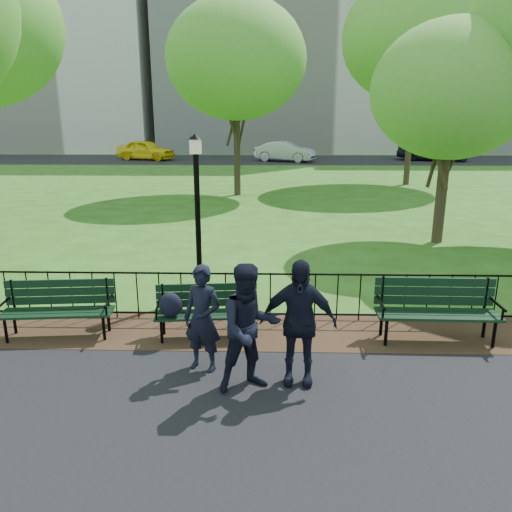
{
  "coord_description": "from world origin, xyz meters",
  "views": [
    {
      "loc": [
        0.56,
        -6.4,
        3.61
      ],
      "look_at": [
        0.36,
        1.5,
        1.35
      ],
      "focal_mm": 35.0,
      "sensor_mm": 36.0,
      "label": 1
    }
  ],
  "objects_px": {
    "park_bench_left_a": "(58,303)",
    "sedan_silver": "(285,152)",
    "park_bench_right_a": "(436,303)",
    "tree_far_c": "(236,59)",
    "tree_far_e": "(418,38)",
    "park_bench_main": "(192,305)",
    "taxi": "(146,150)",
    "person_mid": "(250,328)",
    "person_left": "(203,319)",
    "lamppost": "(198,211)",
    "sedan_dark": "(432,150)",
    "tree_near_e": "(452,91)",
    "person_right": "(298,322)"
  },
  "relations": [
    {
      "from": "park_bench_left_a",
      "to": "sedan_silver",
      "type": "height_order",
      "value": "sedan_silver"
    },
    {
      "from": "park_bench_right_a",
      "to": "tree_far_c",
      "type": "relative_size",
      "value": 0.23
    },
    {
      "from": "tree_far_e",
      "to": "sedan_silver",
      "type": "relative_size",
      "value": 2.22
    },
    {
      "from": "park_bench_left_a",
      "to": "park_bench_main",
      "type": "bearing_deg",
      "value": -7.12
    },
    {
      "from": "park_bench_main",
      "to": "tree_far_e",
      "type": "bearing_deg",
      "value": 60.25
    },
    {
      "from": "sedan_silver",
      "to": "tree_far_c",
      "type": "bearing_deg",
      "value": -166.98
    },
    {
      "from": "sedan_silver",
      "to": "taxi",
      "type": "bearing_deg",
      "value": 106.39
    },
    {
      "from": "person_mid",
      "to": "sedan_silver",
      "type": "bearing_deg",
      "value": 66.7
    },
    {
      "from": "park_bench_right_a",
      "to": "person_mid",
      "type": "xyz_separation_m",
      "value": [
        -2.99,
        -1.62,
        0.26
      ]
    },
    {
      "from": "person_left",
      "to": "person_mid",
      "type": "distance_m",
      "value": 0.87
    },
    {
      "from": "tree_far_c",
      "to": "person_mid",
      "type": "relative_size",
      "value": 4.83
    },
    {
      "from": "lamppost",
      "to": "sedan_dark",
      "type": "xyz_separation_m",
      "value": [
        14.39,
        31.37,
        -0.97
      ]
    },
    {
      "from": "tree_near_e",
      "to": "person_right",
      "type": "height_order",
      "value": "tree_near_e"
    },
    {
      "from": "tree_near_e",
      "to": "tree_far_e",
      "type": "xyz_separation_m",
      "value": [
        2.36,
        12.45,
        3.01
      ]
    },
    {
      "from": "park_bench_left_a",
      "to": "tree_far_c",
      "type": "height_order",
      "value": "tree_far_c"
    },
    {
      "from": "tree_near_e",
      "to": "person_right",
      "type": "distance_m",
      "value": 9.81
    },
    {
      "from": "park_bench_left_a",
      "to": "person_left",
      "type": "xyz_separation_m",
      "value": [
        2.57,
        -1.11,
        0.21
      ]
    },
    {
      "from": "person_right",
      "to": "sedan_dark",
      "type": "distance_m",
      "value": 36.96
    },
    {
      "from": "lamppost",
      "to": "person_left",
      "type": "distance_m",
      "value": 3.23
    },
    {
      "from": "person_left",
      "to": "sedan_silver",
      "type": "xyz_separation_m",
      "value": [
        2.18,
        33.23,
        -0.01
      ]
    },
    {
      "from": "lamppost",
      "to": "tree_far_c",
      "type": "distance_m",
      "value": 13.98
    },
    {
      "from": "park_bench_main",
      "to": "park_bench_right_a",
      "type": "height_order",
      "value": "park_bench_right_a"
    },
    {
      "from": "sedan_dark",
      "to": "park_bench_right_a",
      "type": "bearing_deg",
      "value": 179.75
    },
    {
      "from": "park_bench_right_a",
      "to": "person_left",
      "type": "relative_size",
      "value": 1.25
    },
    {
      "from": "park_bench_main",
      "to": "taxi",
      "type": "height_order",
      "value": "taxi"
    },
    {
      "from": "person_mid",
      "to": "sedan_silver",
      "type": "xyz_separation_m",
      "value": [
        1.49,
        33.74,
        -0.11
      ]
    },
    {
      "from": "park_bench_left_a",
      "to": "lamppost",
      "type": "relative_size",
      "value": 0.57
    },
    {
      "from": "person_left",
      "to": "taxi",
      "type": "xyz_separation_m",
      "value": [
        -9.08,
        34.36,
        0.01
      ]
    },
    {
      "from": "sedan_silver",
      "to": "sedan_dark",
      "type": "xyz_separation_m",
      "value": [
        11.74,
        1.19,
        0.02
      ]
    },
    {
      "from": "tree_far_c",
      "to": "person_mid",
      "type": "height_order",
      "value": "tree_far_c"
    },
    {
      "from": "person_mid",
      "to": "sedan_dark",
      "type": "xyz_separation_m",
      "value": [
        13.23,
        34.93,
        -0.09
      ]
    },
    {
      "from": "park_bench_main",
      "to": "person_mid",
      "type": "distance_m",
      "value": 1.88
    },
    {
      "from": "park_bench_right_a",
      "to": "person_mid",
      "type": "height_order",
      "value": "person_mid"
    },
    {
      "from": "park_bench_right_a",
      "to": "lamppost",
      "type": "relative_size",
      "value": 0.6
    },
    {
      "from": "person_left",
      "to": "park_bench_left_a",
      "type": "bearing_deg",
      "value": 175.43
    },
    {
      "from": "person_left",
      "to": "person_right",
      "type": "relative_size",
      "value": 0.89
    },
    {
      "from": "tree_far_e",
      "to": "person_mid",
      "type": "bearing_deg",
      "value": -109.98
    },
    {
      "from": "tree_far_e",
      "to": "person_right",
      "type": "relative_size",
      "value": 5.87
    },
    {
      "from": "person_mid",
      "to": "taxi",
      "type": "xyz_separation_m",
      "value": [
        -9.77,
        34.88,
        -0.08
      ]
    },
    {
      "from": "park_bench_main",
      "to": "tree_far_e",
      "type": "height_order",
      "value": "tree_far_e"
    },
    {
      "from": "park_bench_right_a",
      "to": "tree_near_e",
      "type": "height_order",
      "value": "tree_near_e"
    },
    {
      "from": "lamppost",
      "to": "tree_far_e",
      "type": "height_order",
      "value": "tree_far_e"
    },
    {
      "from": "taxi",
      "to": "sedan_silver",
      "type": "relative_size",
      "value": 1.0
    },
    {
      "from": "lamppost",
      "to": "person_mid",
      "type": "xyz_separation_m",
      "value": [
        1.16,
        -3.56,
        -0.88
      ]
    },
    {
      "from": "park_bench_main",
      "to": "taxi",
      "type": "distance_m",
      "value": 34.46
    },
    {
      "from": "person_mid",
      "to": "taxi",
      "type": "relative_size",
      "value": 0.37
    },
    {
      "from": "lamppost",
      "to": "tree_far_c",
      "type": "relative_size",
      "value": 0.38
    },
    {
      "from": "person_left",
      "to": "person_mid",
      "type": "xyz_separation_m",
      "value": [
        0.69,
        -0.52,
        0.09
      ]
    },
    {
      "from": "park_bench_right_a",
      "to": "tree_far_e",
      "type": "bearing_deg",
      "value": 77.67
    },
    {
      "from": "tree_near_e",
      "to": "taxi",
      "type": "bearing_deg",
      "value": 119.27
    }
  ]
}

